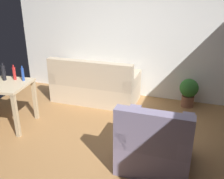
# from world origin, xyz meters

# --- Properties ---
(ground_plane) EXTENTS (5.20, 4.40, 0.02)m
(ground_plane) POSITION_xyz_m (0.00, 0.00, -0.01)
(ground_plane) COLOR #9E7042
(wall_rear) EXTENTS (5.20, 0.10, 2.70)m
(wall_rear) POSITION_xyz_m (0.00, 2.20, 1.35)
(wall_rear) COLOR white
(wall_rear) RESTS_ON ground_plane
(couch) EXTENTS (1.72, 0.84, 0.92)m
(couch) POSITION_xyz_m (-0.63, 1.59, 0.31)
(couch) COLOR beige
(couch) RESTS_ON ground_plane
(potted_plant) EXTENTS (0.36, 0.36, 0.57)m
(potted_plant) POSITION_xyz_m (1.22, 1.90, 0.33)
(potted_plant) COLOR brown
(potted_plant) RESTS_ON ground_plane
(armchair) EXTENTS (0.91, 0.85, 0.92)m
(armchair) POSITION_xyz_m (0.89, -0.12, 0.32)
(armchair) COLOR gray
(armchair) RESTS_ON ground_plane
(bottle_dark) EXTENTS (0.06, 0.06, 0.30)m
(bottle_dark) POSITION_xyz_m (-1.74, 0.32, 0.89)
(bottle_dark) COLOR black
(bottle_dark) RESTS_ON desk
(bottle_red) EXTENTS (0.05, 0.05, 0.25)m
(bottle_red) POSITION_xyz_m (-1.59, 0.40, 0.87)
(bottle_red) COLOR #AD2323
(bottle_red) RESTS_ON desk
(bottle_blue) EXTENTS (0.04, 0.04, 0.25)m
(bottle_blue) POSITION_xyz_m (-1.42, 0.40, 0.87)
(bottle_blue) COLOR #2347A3
(bottle_blue) RESTS_ON desk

